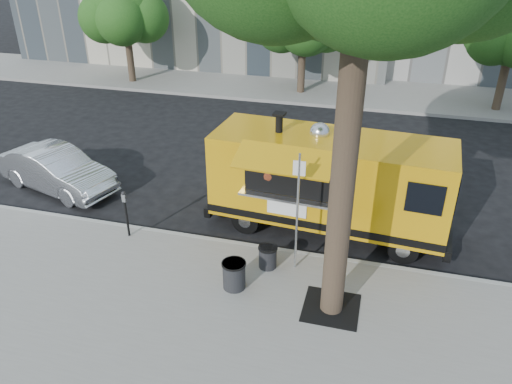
% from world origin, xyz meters
% --- Properties ---
extents(ground, '(120.00, 120.00, 0.00)m').
position_xyz_m(ground, '(0.00, 0.00, 0.00)').
color(ground, black).
rests_on(ground, ground).
extents(sidewalk, '(60.00, 6.00, 0.15)m').
position_xyz_m(sidewalk, '(0.00, -4.00, 0.07)').
color(sidewalk, gray).
rests_on(sidewalk, ground).
extents(curb, '(60.00, 0.14, 0.16)m').
position_xyz_m(curb, '(0.00, -0.93, 0.07)').
color(curb, '#999993').
rests_on(curb, ground).
extents(far_sidewalk, '(60.00, 5.00, 0.15)m').
position_xyz_m(far_sidewalk, '(0.00, 13.50, 0.07)').
color(far_sidewalk, gray).
rests_on(far_sidewalk, ground).
extents(tree_well, '(1.20, 1.20, 0.02)m').
position_xyz_m(tree_well, '(2.60, -2.80, 0.15)').
color(tree_well, black).
rests_on(tree_well, sidewalk).
extents(far_tree_a, '(3.42, 3.42, 5.36)m').
position_xyz_m(far_tree_a, '(-10.00, 12.30, 3.78)').
color(far_tree_a, '#33261C').
rests_on(far_tree_a, far_sidewalk).
extents(far_tree_b, '(3.60, 3.60, 5.50)m').
position_xyz_m(far_tree_b, '(-1.00, 12.70, 3.83)').
color(far_tree_b, '#33261C').
rests_on(far_tree_b, far_sidewalk).
extents(sign_post, '(0.28, 0.06, 3.00)m').
position_xyz_m(sign_post, '(1.55, -1.55, 1.85)').
color(sign_post, silver).
rests_on(sign_post, sidewalk).
extents(parking_meter, '(0.11, 0.11, 1.33)m').
position_xyz_m(parking_meter, '(-3.00, -1.35, 0.98)').
color(parking_meter, black).
rests_on(parking_meter, sidewalk).
extents(food_truck, '(6.62, 3.22, 3.20)m').
position_xyz_m(food_truck, '(1.97, 0.57, 1.50)').
color(food_truck, '#DA9A0B').
rests_on(food_truck, ground).
extents(sedan, '(4.31, 2.52, 1.34)m').
position_xyz_m(sedan, '(-6.56, 0.75, 0.67)').
color(sedan, silver).
rests_on(sedan, ground).
extents(trash_bin_left, '(0.56, 0.56, 0.67)m').
position_xyz_m(trash_bin_left, '(0.36, -2.66, 0.51)').
color(trash_bin_left, black).
rests_on(trash_bin_left, sidewalk).
extents(trash_bin_right, '(0.47, 0.47, 0.56)m').
position_xyz_m(trash_bin_right, '(0.91, -1.71, 0.45)').
color(trash_bin_right, black).
rests_on(trash_bin_right, sidewalk).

